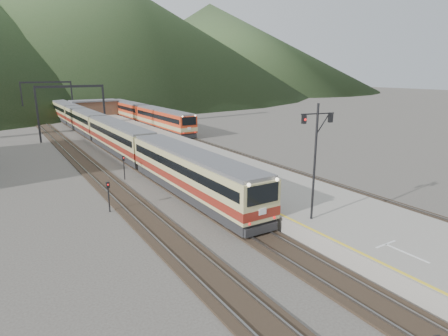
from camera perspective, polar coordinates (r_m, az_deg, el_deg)
track_main at (r=46.72m, az=-14.85°, el=1.86°), size 2.60×200.00×0.23m
track_far at (r=45.56m, az=-20.84°, el=1.07°), size 2.60×200.00×0.23m
track_second at (r=51.17m, az=-2.48°, el=3.41°), size 2.60×200.00×0.23m
platform at (r=46.72m, az=-7.58°, el=2.76°), size 8.00×100.00×1.00m
gantry_near at (r=59.78m, az=-22.24°, el=9.31°), size 9.55×0.25×8.00m
gantry_far at (r=84.46m, az=-25.33°, el=10.23°), size 9.55×0.25×8.00m
station_shed at (r=84.17m, az=-19.19°, el=8.73°), size 9.40×4.40×3.10m
hill_b at (r=239.26m, az=-22.82°, el=20.10°), size 220.00×220.00×75.00m
hill_c at (r=247.14m, az=-2.12°, el=18.03°), size 160.00×160.00×50.00m
main_train at (r=57.27m, az=-18.44°, el=5.77°), size 2.80×76.81×3.42m
second_train at (r=72.92m, az=-12.11°, el=7.92°), size 2.77×37.82×3.39m
signal_mast at (r=22.97m, az=13.76°, el=2.60°), size 2.16×0.62×7.14m
short_signal_b at (r=36.28m, az=-15.02°, el=0.53°), size 0.24×0.19×2.27m
short_signal_c at (r=28.18m, az=-17.21°, el=-3.63°), size 0.25×0.21×2.27m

